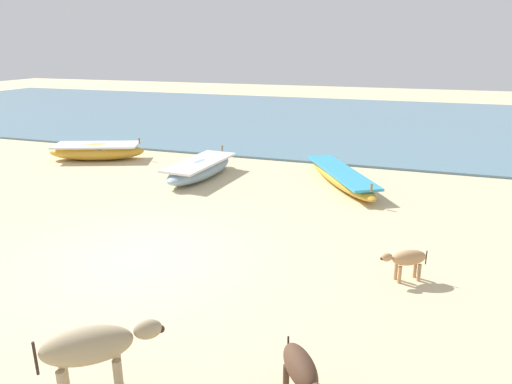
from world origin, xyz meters
The scene contains 8 objects.
ground centered at (0.00, 0.00, 0.00)m, with size 80.00×80.00×0.00m, color beige.
sea_water centered at (0.00, 18.62, 0.04)m, with size 60.00×20.00×0.08m, color slate.
fishing_boat_0 centered at (2.96, 6.44, 0.23)m, with size 3.04×4.39×0.62m.
fishing_boat_1 centered at (-5.98, 6.70, 0.32)m, with size 3.60×2.33×0.79m.
fishing_boat_2 centered at (-1.36, 5.68, 0.30)m, with size 1.39×3.46×0.75m.
cow_adult_dun centered at (1.57, -3.43, 0.68)m, with size 1.31×1.08×0.95m.
calf_near_tan centered at (5.00, 0.76, 0.42)m, with size 0.84×0.59×0.58m.
calf_far_dark centered at (3.92, -2.82, 0.51)m, with size 0.78×0.98×0.70m.
Camera 1 is at (4.84, -7.16, 4.05)m, focal length 32.54 mm.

